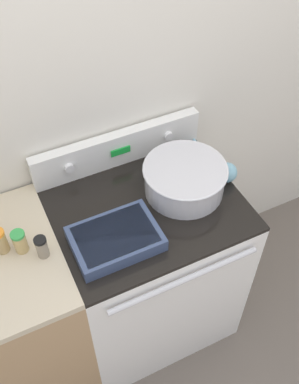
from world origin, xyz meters
TOP-DOWN VIEW (x-y plane):
  - ground_plane at (0.00, 0.00)m, footprint 12.00×12.00m
  - kitchen_wall at (0.00, 0.67)m, footprint 8.00×0.05m
  - stove_range at (0.00, 0.32)m, footprint 0.78×0.67m
  - control_panel at (0.00, 0.61)m, footprint 0.78×0.07m
  - side_counter at (-0.69, 0.32)m, footprint 0.60×0.64m
  - mixing_bowl at (0.18, 0.33)m, footprint 0.35×0.35m
  - casserole_dish at (-0.19, 0.20)m, footprint 0.33×0.23m
  - ladle at (0.38, 0.32)m, footprint 0.09×0.33m
  - spice_jar_black_cap at (-0.45, 0.26)m, footprint 0.05×0.05m
  - spice_jar_green_cap at (-0.52, 0.32)m, footprint 0.05×0.05m
  - spice_jar_orange_cap at (-0.58, 0.35)m, footprint 0.05×0.05m

SIDE VIEW (x-z plane):
  - ground_plane at x=0.00m, z-range 0.00..0.00m
  - stove_range at x=0.00m, z-range 0.00..0.94m
  - side_counter at x=-0.69m, z-range 0.00..0.95m
  - casserole_dish at x=-0.19m, z-range 0.94..1.00m
  - ladle at x=0.38m, z-range 0.94..1.02m
  - spice_jar_black_cap at x=-0.45m, z-range 0.95..1.05m
  - spice_jar_green_cap at x=-0.52m, z-range 0.95..1.05m
  - spice_jar_orange_cap at x=-0.58m, z-range 0.95..1.06m
  - mixing_bowl at x=0.18m, z-range 0.95..1.08m
  - control_panel at x=0.00m, z-range 0.94..1.10m
  - kitchen_wall at x=0.00m, z-range 0.00..2.50m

